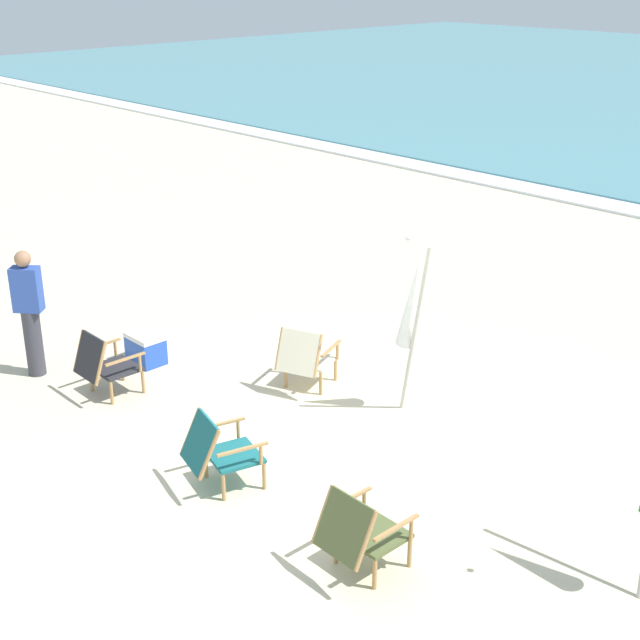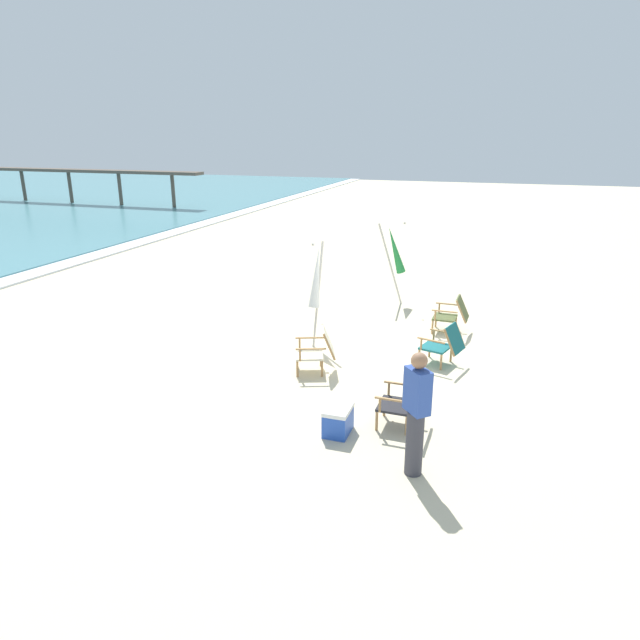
% 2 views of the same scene
% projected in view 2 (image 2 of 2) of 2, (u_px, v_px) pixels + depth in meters
% --- Properties ---
extents(ground_plane, '(80.00, 80.00, 0.00)m').
position_uv_depth(ground_plane, '(383.00, 349.00, 11.27)').
color(ground_plane, beige).
extents(beach_chair_front_right, '(0.61, 0.69, 0.82)m').
position_uv_depth(beach_chair_front_right, '(406.00, 400.00, 8.18)').
color(beach_chair_front_right, '#28282D').
rests_on(beach_chair_front_right, ground).
extents(beach_chair_mid_center, '(0.61, 0.74, 0.80)m').
position_uv_depth(beach_chair_mid_center, '(453.00, 313.00, 12.07)').
color(beach_chair_mid_center, '#515B33').
rests_on(beach_chair_mid_center, ground).
extents(beach_chair_front_left, '(0.75, 0.85, 0.80)m').
position_uv_depth(beach_chair_front_left, '(444.00, 343.00, 10.37)').
color(beach_chair_front_left, '#196066').
rests_on(beach_chair_front_left, ground).
extents(beach_chair_far_center, '(0.78, 0.86, 0.81)m').
position_uv_depth(beach_chair_far_center, '(318.00, 349.00, 10.10)').
color(beach_chair_far_center, beige).
rests_on(beach_chair_far_center, ground).
extents(umbrella_furled_white, '(0.50, 0.30, 2.10)m').
position_uv_depth(umbrella_furled_white, '(316.00, 279.00, 11.07)').
color(umbrella_furled_white, '#B7B2A8').
rests_on(umbrella_furled_white, ground).
extents(umbrella_furled_green, '(0.43, 0.71, 2.04)m').
position_uv_depth(umbrella_furled_green, '(395.00, 251.00, 13.84)').
color(umbrella_furled_green, '#B7B2A8').
rests_on(umbrella_furled_green, ground).
extents(person_near_chairs, '(0.39, 0.38, 1.63)m').
position_uv_depth(person_near_chairs, '(416.00, 413.00, 6.92)').
color(person_near_chairs, '#383842').
rests_on(person_near_chairs, ground).
extents(cooler_box, '(0.49, 0.35, 0.40)m').
position_uv_depth(cooler_box, '(338.00, 420.00, 8.09)').
color(cooler_box, blue).
rests_on(cooler_box, ground).
extents(pier_distant, '(0.90, 17.27, 2.01)m').
position_uv_depth(pier_distant, '(68.00, 173.00, 33.04)').
color(pier_distant, brown).
rests_on(pier_distant, ground).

